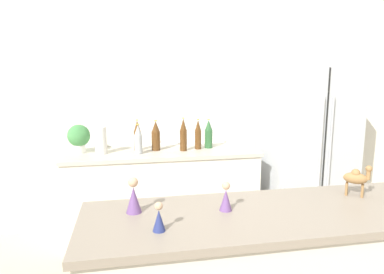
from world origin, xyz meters
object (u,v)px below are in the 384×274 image
paper_towel_roll (101,140)px  back_bottle_5 (138,140)px  refrigerator (306,148)px  wise_man_figurine_blue (159,219)px  back_bottle_2 (209,134)px  back_bottle_1 (183,135)px  back_bottle_3 (156,136)px  wise_man_figurine_crimson (226,198)px  wise_man_figurine_purple (134,198)px  back_bottle_0 (198,135)px  camel_figurine (357,178)px  back_bottle_4 (137,136)px  potted_plant (79,137)px

paper_towel_roll → back_bottle_5: (0.35, -0.07, 0.01)m
refrigerator → wise_man_figurine_blue: size_ratio=13.98×
paper_towel_roll → back_bottle_2: (1.06, 0.07, 0.01)m
back_bottle_1 → back_bottle_3: size_ratio=1.09×
paper_towel_roll → back_bottle_2: back_bottle_2 is taller
wise_man_figurine_crimson → wise_man_figurine_purple: size_ratio=0.83×
back_bottle_0 → back_bottle_5: 0.61m
paper_towel_roll → back_bottle_1: (0.79, -0.02, 0.03)m
paper_towel_roll → camel_figurine: bearing=-51.0°
paper_towel_roll → back_bottle_0: 0.95m
paper_towel_roll → back_bottle_4: (0.35, 0.09, 0.02)m
camel_figurine → wise_man_figurine_crimson: camel_figurine is taller
refrigerator → back_bottle_1: size_ratio=5.26×
refrigerator → back_bottle_0: 1.17m
back_bottle_4 → wise_man_figurine_crimson: bearing=-79.8°
back_bottle_1 → wise_man_figurine_crimson: back_bottle_1 is taller
refrigerator → wise_man_figurine_blue: (-1.74, -1.94, 0.18)m
back_bottle_1 → back_bottle_4: (-0.44, 0.11, -0.01)m
back_bottle_2 → back_bottle_5: bearing=-168.7°
camel_figurine → wise_man_figurine_purple: size_ratio=1.01×
camel_figurine → wise_man_figurine_crimson: size_ratio=1.22×
refrigerator → back_bottle_0: size_ratio=5.67×
back_bottle_3 → back_bottle_0: bearing=-2.3°
potted_plant → wise_man_figurine_purple: size_ratio=1.63×
back_bottle_4 → wise_man_figurine_blue: bearing=-89.6°
back_bottle_0 → back_bottle_1: size_ratio=0.93×
back_bottle_3 → camel_figurine: (0.89, -1.80, 0.06)m
back_bottle_4 → wise_man_figurine_crimson: size_ratio=2.21×
paper_towel_roll → camel_figurine: size_ratio=1.52×
back_bottle_2 → paper_towel_roll: bearing=-176.2°
back_bottle_1 → back_bottle_5: 0.44m
paper_towel_roll → back_bottle_5: size_ratio=0.90×
potted_plant → back_bottle_5: (0.55, -0.14, -0.02)m
back_bottle_3 → wise_man_figurine_crimson: back_bottle_3 is taller
back_bottle_5 → wise_man_figurine_purple: 1.69m
back_bottle_1 → potted_plant: bearing=174.8°
wise_man_figurine_purple → back_bottle_0: bearing=69.2°
potted_plant → back_bottle_0: 1.15m
paper_towel_roll → back_bottle_1: bearing=-1.4°
paper_towel_roll → back_bottle_2: size_ratio=0.87×
wise_man_figurine_crimson → potted_plant: bearing=115.4°
back_bottle_3 → wise_man_figurine_blue: back_bottle_3 is taller
back_bottle_1 → wise_man_figurine_blue: 2.00m
paper_towel_roll → wise_man_figurine_blue: bearing=-79.6°
potted_plant → wise_man_figurine_crimson: 2.09m
potted_plant → back_bottle_2: size_ratio=0.92×
back_bottle_1 → wise_man_figurine_purple: 1.81m
camel_figurine → wise_man_figurine_blue: (-1.05, -0.22, -0.05)m
potted_plant → back_bottle_5: size_ratio=0.96×
refrigerator → wise_man_figurine_purple: (-1.83, -1.72, 0.20)m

